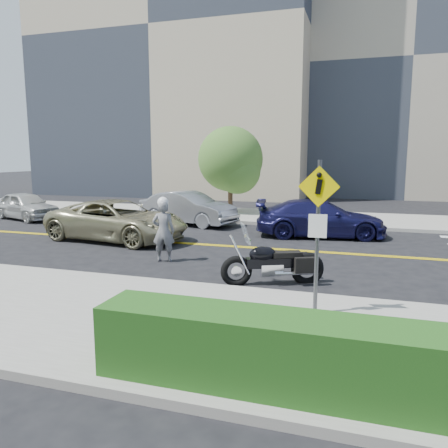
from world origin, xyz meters
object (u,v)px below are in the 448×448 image
at_px(motorcycle, 274,254).
at_px(suv, 117,220).
at_px(parked_car_white, 26,206).
at_px(parked_car_blue, 320,218).
at_px(parked_car_silver, 188,208).
at_px(motorcyclist, 163,230).
at_px(pedestrian_sign, 318,223).

xyz_separation_m(motorcycle, suv, (-6.82, 3.92, -0.01)).
relative_size(parked_car_white, parked_car_blue, 0.80).
xyz_separation_m(motorcycle, parked_car_silver, (-5.66, 8.29, -0.01)).
distance_m(motorcyclist, motorcycle, 3.91).
xyz_separation_m(pedestrian_sign, motorcycle, (-1.26, 2.23, -1.18)).
relative_size(motorcyclist, parked_car_blue, 0.39).
bearing_deg(parked_car_silver, motorcycle, -131.35).
distance_m(motorcyclist, suv, 4.08).
bearing_deg(motorcyclist, parked_car_white, -43.73).
distance_m(motorcycle, suv, 7.86).
distance_m(motorcyclist, parked_car_blue, 7.04).
xyz_separation_m(motorcyclist, parked_car_white, (-10.49, 6.02, -0.30)).
bearing_deg(motorcycle, suv, 125.77).
distance_m(suv, parked_car_silver, 4.52).
xyz_separation_m(suv, parked_car_white, (-7.34, 3.44, -0.07)).
height_order(motorcyclist, suv, motorcyclist).
bearing_deg(suv, motorcycle, -112.42).
bearing_deg(motorcyclist, suv, -53.17).
bearing_deg(parked_car_blue, parked_car_white, 78.46).
relative_size(motorcyclist, motorcycle, 0.78).
height_order(parked_car_silver, parked_car_blue, parked_car_silver).
height_order(motorcyclist, parked_car_silver, motorcyclist).
height_order(motorcyclist, parked_car_blue, motorcyclist).
height_order(suv, parked_car_silver, parked_car_silver).
height_order(suv, parked_car_blue, suv).
bearing_deg(suv, pedestrian_sign, -119.77).
relative_size(motorcyclist, parked_car_white, 0.49).
bearing_deg(parked_car_white, parked_car_blue, -73.02).
bearing_deg(pedestrian_sign, parked_car_silver, 123.39).
xyz_separation_m(pedestrian_sign, suv, (-8.08, 6.14, -1.19)).
relative_size(pedestrian_sign, motorcycle, 1.17).
relative_size(parked_car_silver, parked_car_blue, 0.92).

